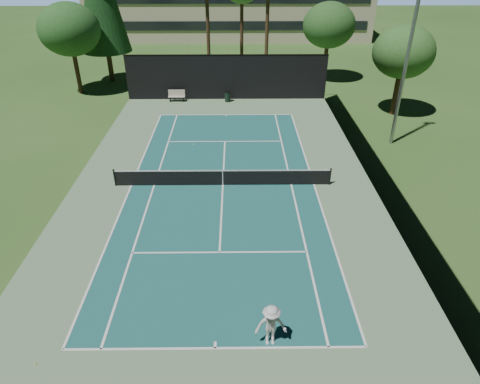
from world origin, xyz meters
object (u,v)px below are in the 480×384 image
object	(u,v)px
tennis_net	(223,177)
tennis_ball_d	(193,144)
park_bench	(177,95)
trash_bin	(228,97)
tennis_ball_c	(221,171)
player	(271,326)
tennis_ball_a	(36,364)
tennis_ball_b	(211,171)

from	to	relation	value
tennis_net	tennis_ball_d	size ratio (longest dim) A/B	199.03
tennis_ball_d	park_bench	world-z (taller)	park_bench
park_bench	trash_bin	world-z (taller)	park_bench
tennis_ball_c	trash_bin	size ratio (longest dim) A/B	0.06
tennis_ball_c	park_bench	world-z (taller)	park_bench
tennis_ball_d	player	bearing A→B (deg)	-76.31
tennis_net	tennis_ball_d	xyz separation A→B (m)	(-2.25, 5.85, -0.53)
player	tennis_ball_a	distance (m)	8.31
tennis_ball_a	trash_bin	distance (m)	28.47
tennis_ball_a	tennis_ball_b	size ratio (longest dim) A/B	0.94
player	park_bench	xyz separation A→B (m)	(-6.55, 27.11, -0.35)
tennis_net	tennis_ball_b	bearing A→B (deg)	114.47
tennis_ball_b	tennis_ball_a	bearing A→B (deg)	-110.91
tennis_net	tennis_ball_a	xyz separation A→B (m)	(-6.21, -12.48, -0.53)
tennis_ball_c	tennis_ball_d	size ratio (longest dim) A/B	0.94
tennis_net	tennis_ball_b	xyz separation A→B (m)	(-0.78, 1.72, -0.53)
tennis_ball_d	trash_bin	size ratio (longest dim) A/B	0.07
tennis_ball_d	park_bench	size ratio (longest dim) A/B	0.04
tennis_ball_b	tennis_ball_c	world-z (taller)	tennis_ball_b
tennis_ball_c	trash_bin	bearing A→B (deg)	89.05
tennis_ball_b	tennis_ball_d	distance (m)	4.38
tennis_net	park_bench	world-z (taller)	tennis_net
tennis_ball_c	tennis_ball_a	bearing A→B (deg)	-113.09
tennis_ball_a	park_bench	bearing A→B (deg)	86.57
tennis_ball_c	tennis_net	bearing A→B (deg)	-85.42
tennis_ball_c	tennis_ball_d	xyz separation A→B (m)	(-2.11, 4.09, 0.00)
park_bench	trash_bin	distance (m)	4.63
player	trash_bin	world-z (taller)	player
player	tennis_ball_d	size ratio (longest dim) A/B	27.54
tennis_ball_a	tennis_ball_b	distance (m)	15.21
tennis_ball_b	tennis_net	bearing A→B (deg)	-65.53
tennis_net	park_bench	size ratio (longest dim) A/B	8.60
tennis_ball_c	trash_bin	xyz separation A→B (m)	(0.22, 13.51, 0.45)
tennis_ball_c	park_bench	size ratio (longest dim) A/B	0.04
tennis_net	tennis_ball_a	bearing A→B (deg)	-116.46
tennis_ball_c	trash_bin	world-z (taller)	trash_bin
player	tennis_ball_b	xyz separation A→B (m)	(-2.79, 13.37, -0.86)
tennis_net	tennis_ball_c	bearing A→B (deg)	94.58
player	trash_bin	xyz separation A→B (m)	(-1.93, 26.92, -0.41)
tennis_net	tennis_ball_b	world-z (taller)	tennis_net
trash_bin	tennis_ball_a	bearing A→B (deg)	-102.78
park_bench	tennis_net	bearing A→B (deg)	-73.65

